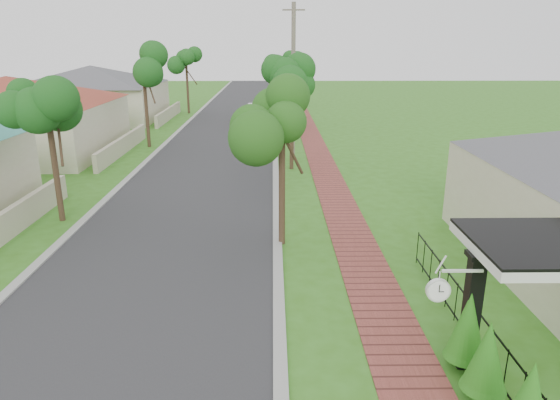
% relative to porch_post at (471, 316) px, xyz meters
% --- Properties ---
extents(ground, '(160.00, 160.00, 0.00)m').
position_rel_porch_post_xyz_m(ground, '(-4.55, 1.00, -1.12)').
color(ground, '#366E1A').
rests_on(ground, ground).
extents(road, '(7.00, 120.00, 0.02)m').
position_rel_porch_post_xyz_m(road, '(-7.55, 21.00, -1.12)').
color(road, '#28282B').
rests_on(road, ground).
extents(kerb_right, '(0.30, 120.00, 0.10)m').
position_rel_porch_post_xyz_m(kerb_right, '(-3.90, 21.00, -1.12)').
color(kerb_right, '#9E9E99').
rests_on(kerb_right, ground).
extents(kerb_left, '(0.30, 120.00, 0.10)m').
position_rel_porch_post_xyz_m(kerb_left, '(-11.20, 21.00, -1.12)').
color(kerb_left, '#9E9E99').
rests_on(kerb_left, ground).
extents(sidewalk, '(1.50, 120.00, 0.03)m').
position_rel_porch_post_xyz_m(sidewalk, '(-1.30, 21.00, -1.12)').
color(sidewalk, brown).
rests_on(sidewalk, ground).
extents(porch_post, '(0.48, 0.48, 2.52)m').
position_rel_porch_post_xyz_m(porch_post, '(0.00, 0.00, 0.00)').
color(porch_post, black).
rests_on(porch_post, ground).
extents(picket_fence, '(0.03, 8.02, 1.00)m').
position_rel_porch_post_xyz_m(picket_fence, '(0.35, 1.00, -0.59)').
color(picket_fence, black).
rests_on(picket_fence, ground).
extents(street_trees, '(10.70, 37.65, 5.89)m').
position_rel_porch_post_xyz_m(street_trees, '(-7.42, 27.84, 3.42)').
color(street_trees, '#382619').
rests_on(street_trees, ground).
extents(hedge_row, '(0.82, 3.25, 1.85)m').
position_rel_porch_post_xyz_m(hedge_row, '(-0.10, -1.41, -0.24)').
color(hedge_row, '#1E6714').
rests_on(hedge_row, ground).
extents(far_house_red, '(15.56, 15.56, 4.60)m').
position_rel_porch_post_xyz_m(far_house_red, '(-19.52, 21.00, 1.22)').
color(far_house_red, beige).
rests_on(far_house_red, ground).
extents(far_house_grey, '(15.56, 15.56, 4.60)m').
position_rel_porch_post_xyz_m(far_house_grey, '(-19.52, 35.00, 1.22)').
color(far_house_grey, beige).
rests_on(far_house_grey, ground).
extents(parked_car_red, '(2.45, 4.78, 1.56)m').
position_rel_porch_post_xyz_m(parked_car_red, '(-5.55, 31.49, -0.34)').
color(parked_car_red, maroon).
rests_on(parked_car_red, ground).
extents(parked_car_white, '(1.53, 3.99, 1.30)m').
position_rel_porch_post_xyz_m(parked_car_white, '(-5.55, 35.39, -0.47)').
color(parked_car_white, white).
rests_on(parked_car_white, ground).
extents(near_tree, '(1.99, 1.99, 5.12)m').
position_rel_porch_post_xyz_m(near_tree, '(-3.75, 6.61, 2.95)').
color(near_tree, '#382619').
rests_on(near_tree, ground).
extents(utility_pole, '(1.20, 0.24, 8.49)m').
position_rel_porch_post_xyz_m(utility_pole, '(-2.91, 19.09, 3.18)').
color(utility_pole, '#74695B').
rests_on(utility_pole, ground).
extents(station_clock, '(1.06, 0.13, 0.67)m').
position_rel_porch_post_xyz_m(station_clock, '(-0.85, -0.40, 0.83)').
color(station_clock, white).
rests_on(station_clock, ground).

